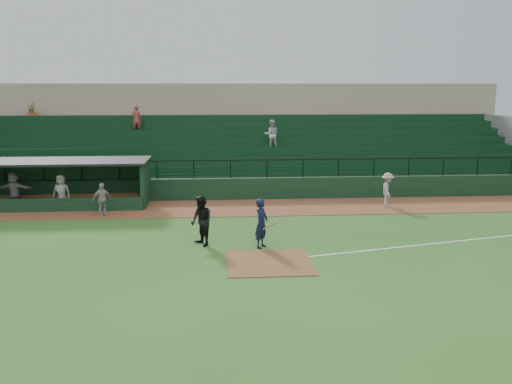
{
  "coord_description": "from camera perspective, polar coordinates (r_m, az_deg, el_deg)",
  "views": [
    {
      "loc": [
        -1.83,
        -19.17,
        6.02
      ],
      "look_at": [
        0.0,
        5.0,
        1.4
      ],
      "focal_mm": 38.02,
      "sensor_mm": 36.0,
      "label": 1
    }
  ],
  "objects": [
    {
      "name": "home_plate_dirt",
      "position": [
        19.22,
        1.37,
        -7.42
      ],
      "size": [
        3.0,
        3.0,
        0.03
      ],
      "primitive_type": "cube",
      "color": "brown",
      "rests_on": "ground"
    },
    {
      "name": "dugout_player_a",
      "position": [
        26.95,
        -15.91,
        -0.75
      ],
      "size": [
        0.99,
        0.84,
        1.58
      ],
      "primitive_type": "imported",
      "rotation": [
        0.0,
        0.0,
        0.59
      ],
      "color": "#ACA6A1",
      "rests_on": "warning_track"
    },
    {
      "name": "dugout_player_c",
      "position": [
        30.26,
        -24.08,
        0.21
      ],
      "size": [
        1.74,
        0.64,
        1.85
      ],
      "primitive_type": "imported",
      "rotation": [
        0.0,
        0.0,
        3.09
      ],
      "color": "gray",
      "rests_on": "warning_track"
    },
    {
      "name": "ground",
      "position": [
        20.17,
        1.08,
        -6.57
      ],
      "size": [
        90.0,
        90.0,
        0.0
      ],
      "primitive_type": "plane",
      "color": "#2D5D1E",
      "rests_on": "ground"
    },
    {
      "name": "stadium_structure",
      "position": [
        35.86,
        -1.4,
        4.84
      ],
      "size": [
        38.0,
        13.08,
        6.4
      ],
      "color": "black",
      "rests_on": "ground"
    },
    {
      "name": "batter_at_plate",
      "position": [
        20.78,
        0.59,
        -3.32
      ],
      "size": [
        1.16,
        0.83,
        1.91
      ],
      "color": "black",
      "rests_on": "ground"
    },
    {
      "name": "warning_track",
      "position": [
        27.88,
        -0.47,
        -1.64
      ],
      "size": [
        40.0,
        4.0,
        0.03
      ],
      "primitive_type": "cube",
      "color": "brown",
      "rests_on": "ground"
    },
    {
      "name": "foul_line",
      "position": [
        23.4,
        20.76,
        -4.82
      ],
      "size": [
        17.49,
        4.44,
        0.01
      ],
      "primitive_type": "cube",
      "rotation": [
        0.0,
        0.0,
        0.24
      ],
      "color": "white",
      "rests_on": "ground"
    },
    {
      "name": "dugout",
      "position": [
        30.16,
        -19.5,
        1.23
      ],
      "size": [
        8.9,
        3.2,
        2.42
      ],
      "color": "black",
      "rests_on": "ground"
    },
    {
      "name": "dugout_player_b",
      "position": [
        28.9,
        -19.78,
        -0.02
      ],
      "size": [
        0.91,
        0.64,
        1.78
      ],
      "primitive_type": "imported",
      "rotation": [
        0.0,
        0.0,
        -0.08
      ],
      "color": "gray",
      "rests_on": "warning_track"
    },
    {
      "name": "umpire",
      "position": [
        21.14,
        -5.76,
        -3.06
      ],
      "size": [
        1.11,
        1.19,
        1.96
      ],
      "primitive_type": "imported",
      "rotation": [
        0.0,
        0.0,
        -1.06
      ],
      "color": "black",
      "rests_on": "ground"
    },
    {
      "name": "runner",
      "position": [
        28.78,
        13.67,
        0.25
      ],
      "size": [
        0.86,
        1.24,
        1.75
      ],
      "primitive_type": "imported",
      "rotation": [
        0.0,
        0.0,
        1.37
      ],
      "color": "#AAA39F",
      "rests_on": "warning_track"
    }
  ]
}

